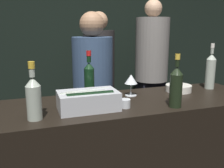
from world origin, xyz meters
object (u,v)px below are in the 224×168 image
Objects in this scene: candle_votive at (125,103)px; champagne_bottle at (176,86)px; person_in_hoodie at (151,67)px; red_wine_bottle_burgundy at (89,78)px; wine_glass at (131,80)px; ice_bin_with_bottles at (88,99)px; rose_wine_bottle at (34,96)px; person_blond_tee at (99,76)px; person_grey_polo at (93,95)px; white_wine_bottle at (211,70)px; bowl_white at (179,88)px.

champagne_bottle reaches higher than candle_votive.
red_wine_bottle_burgundy is at bearing 33.56° from person_in_hoodie.
wine_glass is 0.37m from champagne_bottle.
rose_wine_bottle reaches higher than ice_bin_with_bottles.
champagne_bottle is 0.20× the size of person_blond_tee.
red_wine_bottle_burgundy is at bearing 77.30° from person_grey_polo.
champagne_bottle is at bearing -64.76° from wine_glass.
white_wine_bottle is 1.16m from person_in_hoodie.
person_in_hoodie is (0.07, 1.15, -0.15)m from white_wine_bottle.
champagne_bottle is 0.18× the size of person_in_hoodie.
bowl_white is at bearing 14.15° from rose_wine_bottle.
candle_votive is at bearing -9.05° from ice_bin_with_bottles.
ice_bin_with_bottles is at bearing -165.07° from bowl_white.
rose_wine_bottle is 0.51m from red_wine_bottle_burgundy.
person_in_hoodie is 1.12× the size of person_grey_polo.
white_wine_bottle is 0.22× the size of person_blond_tee.
wine_glass is (0.37, 0.21, 0.05)m from ice_bin_with_bottles.
red_wine_bottle_burgundy is at bearing 74.23° from ice_bin_with_bottles.
candle_votive is 0.88m from white_wine_bottle.
white_wine_bottle reaches higher than wine_glass.
bowl_white is 1.20m from person_in_hoodie.
candle_votive is 0.34m from champagne_bottle.
person_in_hoodie reaches higher than white_wine_bottle.
person_in_hoodie is at bearing 44.37° from rose_wine_bottle.
white_wine_bottle reaches higher than bowl_white.
candle_votive is (-0.55, -0.24, -0.00)m from bowl_white.
candle_votive is 0.22× the size of rose_wine_bottle.
red_wine_bottle_burgundy reaches higher than candle_votive.
champagne_bottle is (-0.24, -0.33, 0.11)m from bowl_white.
red_wine_bottle_burgundy is 1.53m from person_in_hoodie.
wine_glass is 2.30× the size of candle_votive.
rose_wine_bottle is 0.85m from champagne_bottle.
ice_bin_with_bottles is at bearing 166.90° from champagne_bottle.
bowl_white is 0.41m from wine_glass.
person_blond_tee is 0.79m from person_grey_polo.
candle_votive is 0.72m from person_grey_polo.
person_blond_tee reaches higher than bowl_white.
bowl_white is 0.71m from red_wine_bottle_burgundy.
white_wine_bottle is at bearing -0.17° from bowl_white.
champagne_bottle is at bearing -13.10° from ice_bin_with_bottles.
rose_wine_bottle is 1.69m from person_blond_tee.
white_wine_bottle is at bearing 10.92° from ice_bin_with_bottles.
person_in_hoodie is 0.67m from person_blond_tee.
person_blond_tee reaches higher than candle_votive.
red_wine_bottle_burgundy is (-0.15, 0.30, 0.11)m from candle_votive.
wine_glass is 0.74m from rose_wine_bottle.
champagne_bottle reaches higher than rose_wine_bottle.
red_wine_bottle_burgundy is 0.20× the size of person_grey_polo.
candle_votive is at bearing 163.96° from champagne_bottle.
person_blond_tee reaches higher than champagne_bottle.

